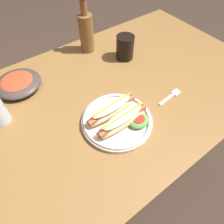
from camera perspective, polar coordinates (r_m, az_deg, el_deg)
ground_plane at (r=1.43m, az=-1.92°, el=-16.05°), size 8.00×8.00×0.00m
dining_table at (r=0.87m, az=-3.03°, el=0.28°), size 1.49×0.83×0.74m
hot_dog_plate at (r=0.70m, az=1.72°, el=-1.78°), size 0.26×0.26×0.08m
fork at (r=0.83m, az=16.77°, el=4.46°), size 0.12×0.03×0.00m
soda_cup at (r=0.96m, az=3.79°, el=18.21°), size 0.08×0.08×0.11m
glass_bottle at (r=1.00m, az=-7.49°, el=22.18°), size 0.07×0.07×0.25m
side_bowl at (r=0.91m, az=-25.70°, el=7.62°), size 0.19×0.19×0.05m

